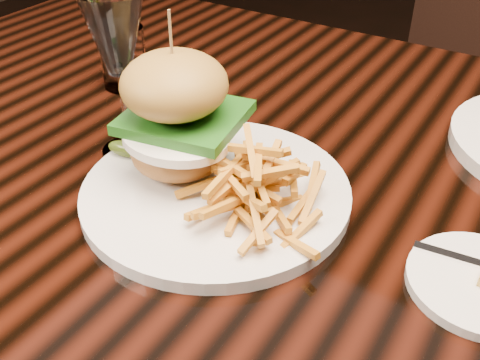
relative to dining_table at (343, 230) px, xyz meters
The scene contains 6 objects.
dining_table is the anchor object (origin of this frame).
burger_plate 0.21m from the dining_table, 137.37° to the right, with size 0.29×0.29×0.20m.
side_saucer 0.21m from the dining_table, 30.49° to the right, with size 0.13×0.13×0.02m.
wine_glass 0.35m from the dining_table, 161.30° to the right, with size 0.07×0.07×0.20m.
water_tumbler 0.41m from the dining_table, behind, with size 0.07×0.07×0.09m, color white.
chair_far 0.90m from the dining_table, 91.35° to the left, with size 0.55×0.55×0.95m.
Camera 1 is at (0.17, -0.52, 1.12)m, focal length 42.00 mm.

